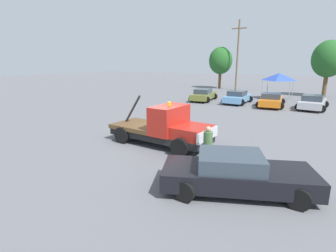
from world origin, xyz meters
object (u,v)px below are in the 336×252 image
Objects in this scene: canopy_tent_blue at (279,77)px; utility_pole at (238,54)px; parked_car_orange at (271,100)px; tow_truck at (165,128)px; parked_car_skyblue at (237,97)px; tree_center at (221,61)px; parked_car_olive at (203,95)px; parked_car_silver at (312,102)px; tree_left at (329,59)px; person_near_truck at (208,143)px; foreground_car at (236,173)px.

utility_pole reaches higher than canopy_tent_blue.
utility_pole reaches higher than parked_car_orange.
tow_truck reaches higher than parked_car_orange.
utility_pole reaches higher than parked_car_skyblue.
parked_car_skyblue is at bearing -62.75° from tree_center.
tow_truck is 1.19× the size of parked_car_orange.
parked_car_olive is at bearing 81.29° from parked_car_orange.
utility_pole is at bearing 18.74° from parked_car_skyblue.
parked_car_silver is 11.60m from tree_left.
parked_car_skyblue is at bearing -124.59° from tree_left.
parked_car_silver is 20.34m from tree_center.
tree_center reaches higher than parked_car_silver.
utility_pole is (-0.38, 12.96, 4.73)m from parked_car_olive.
canopy_tent_blue is 0.29× the size of utility_pole.
parked_car_silver is at bearing -89.60° from parked_car_orange.
parked_car_silver is 17.64m from utility_pole.
canopy_tent_blue is at bearing 94.51° from person_near_truck.
canopy_tent_blue is at bearing -131.01° from tree_left.
foreground_car is at bearing -41.74° from person_near_truck.
parked_car_olive is 10.78m from parked_car_silver.
tree_center reaches higher than parked_car_skyblue.
tow_truck is 1.30× the size of parked_car_skyblue.
foreground_car is at bearing -83.61° from canopy_tent_blue.
parked_car_silver is (10.78, 0.15, -0.00)m from parked_car_olive.
canopy_tent_blue is at bearing -26.95° from parked_car_skyblue.
utility_pole is (-8.27, 30.30, 4.40)m from person_near_truck.
person_near_truck is 31.72m from utility_pole.
tree_center reaches higher than parked_car_olive.
tow_truck is 27.98m from tree_left.
parked_car_olive is at bearing -88.34° from utility_pole.
tree_center is (-7.29, 14.15, 3.77)m from parked_car_skyblue.
utility_pole is (3.07, -1.23, 0.97)m from tree_center.
foreground_car is at bearing -162.50° from parked_car_skyblue.
tree_left reaches higher than canopy_tent_blue.
foreground_car is at bearing -93.50° from tree_left.
parked_car_skyblue is at bearing -117.60° from canopy_tent_blue.
tree_center is at bearing 111.65° from person_near_truck.
person_near_truck is 0.25× the size of tree_left.
parked_car_orange is 1.59× the size of canopy_tent_blue.
parked_car_silver is at bearing 73.31° from tow_truck.
tree_center is at bearing 140.59° from canopy_tent_blue.
parked_car_orange is 3.55m from parked_car_silver.
tree_left is 11.99m from utility_pole.
tree_left is 0.67× the size of utility_pole.
tree_left is at bearing 84.77° from person_near_truck.
parked_car_olive is 7.26m from parked_car_orange.
tow_truck is at bearing 164.96° from parked_car_orange.
canopy_tent_blue reaches higher than tow_truck.
parked_car_skyblue is 16.36m from tree_center.
foreground_car is 0.78× the size of tree_left.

